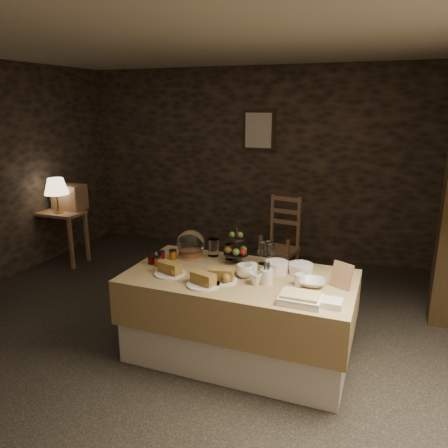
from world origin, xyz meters
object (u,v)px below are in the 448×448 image
(buffet_table, at_px, (239,310))
(console_table, at_px, (59,221))
(fruit_stand, at_px, (236,249))
(chair, at_px, (281,236))
(table_lamp, at_px, (56,187))
(wine_rack, at_px, (69,197))

(buffet_table, height_order, console_table, buffet_table)
(console_table, bearing_deg, fruit_stand, -19.84)
(buffet_table, relative_size, chair, 2.56)
(console_table, xyz_separation_m, table_lamp, (0.05, -0.05, 0.48))
(console_table, bearing_deg, buffet_table, -23.40)
(console_table, bearing_deg, table_lamp, -45.00)
(table_lamp, xyz_separation_m, chair, (2.77, 0.97, -0.65))
(wine_rack, xyz_separation_m, chair, (2.77, 0.74, -0.47))
(console_table, relative_size, chair, 0.97)
(fruit_stand, bearing_deg, wine_rack, 156.72)
(console_table, distance_m, table_lamp, 0.48)
(console_table, relative_size, table_lamp, 1.53)
(console_table, distance_m, fruit_stand, 3.09)
(wine_rack, bearing_deg, buffet_table, -26.60)
(chair, relative_size, fruit_stand, 2.29)
(table_lamp, height_order, fruit_stand, table_lamp)
(wine_rack, bearing_deg, fruit_stand, -23.28)
(fruit_stand, bearing_deg, table_lamp, 160.74)
(table_lamp, relative_size, wine_rack, 1.10)
(table_lamp, bearing_deg, buffet_table, -22.94)
(console_table, distance_m, chair, 2.97)
(buffet_table, height_order, table_lamp, table_lamp)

